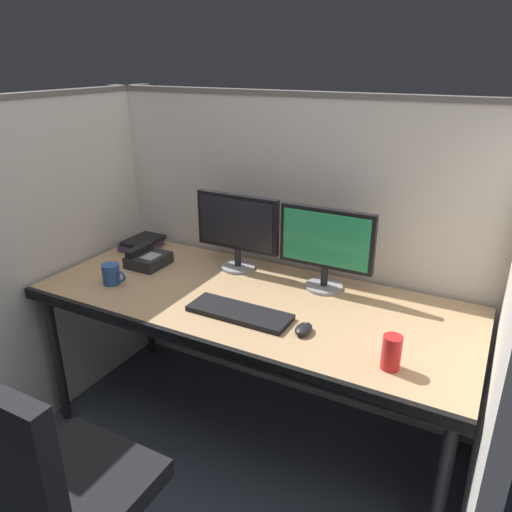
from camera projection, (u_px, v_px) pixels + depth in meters
ground_plane at (219, 475)px, 2.17m from camera, size 8.00×8.00×0.00m
cubicle_partition_rear at (293, 254)px, 2.48m from camera, size 2.21×0.06×1.57m
cubicle_partition_left at (67, 255)px, 2.47m from camera, size 0.06×1.41×1.57m
cubicle_partition_right at (503, 362)px, 1.61m from camera, size 0.06×1.41×1.57m
desk at (249, 309)px, 2.15m from camera, size 1.90×0.80×0.74m
monitor_left at (237, 227)px, 2.36m from camera, size 0.43×0.17×0.37m
monitor_right at (326, 243)px, 2.15m from camera, size 0.43×0.17×0.37m
keyboard_main at (239, 313)px, 1.99m from camera, size 0.43×0.15×0.02m
computer_mouse at (304, 329)px, 1.86m from camera, size 0.06×0.10×0.04m
coffee_mug at (112, 274)px, 2.26m from camera, size 0.13×0.08×0.09m
desk_phone at (148, 259)px, 2.47m from camera, size 0.17×0.19×0.09m
soda_can at (391, 352)px, 1.64m from camera, size 0.07×0.07×0.12m
book_stack at (142, 243)px, 2.68m from camera, size 0.17×0.21×0.06m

